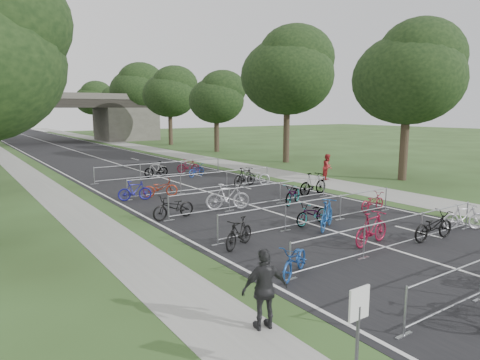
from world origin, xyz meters
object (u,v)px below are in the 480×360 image
at_px(overpass_bridge, 47,118).
at_px(park_sign, 358,320).
at_px(pedestrian_b, 328,167).
at_px(pedestrian_c, 265,290).

height_order(overpass_bridge, park_sign, overpass_bridge).
height_order(overpass_bridge, pedestrian_b, overpass_bridge).
bearing_deg(overpass_bridge, pedestrian_c, -96.52).
relative_size(overpass_bridge, park_sign, 16.99).
distance_m(park_sign, pedestrian_b, 22.21).
bearing_deg(park_sign, pedestrian_c, 90.00).
bearing_deg(pedestrian_c, pedestrian_b, -125.38).
distance_m(overpass_bridge, pedestrian_c, 59.96).
height_order(overpass_bridge, pedestrian_c, overpass_bridge).
relative_size(overpass_bridge, pedestrian_b, 17.70).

